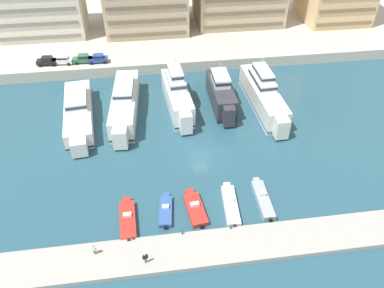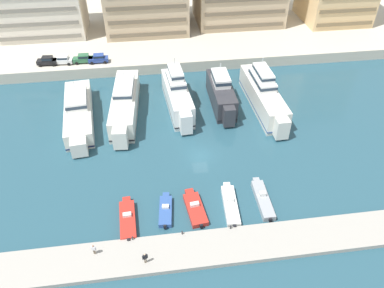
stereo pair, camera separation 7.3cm
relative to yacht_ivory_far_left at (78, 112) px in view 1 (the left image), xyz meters
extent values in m
plane|color=#285160|center=(19.90, -12.55, -1.87)|extent=(400.00, 400.00, 0.00)
cube|color=beige|center=(19.90, 49.80, -0.71)|extent=(180.00, 70.00, 2.32)
cube|color=#A8A399|center=(19.90, -30.00, -1.54)|extent=(120.00, 5.19, 0.65)
cube|color=silver|center=(-0.02, 0.18, -0.36)|extent=(6.25, 17.89, 3.02)
cube|color=silver|center=(0.94, -9.56, -0.28)|extent=(2.72, 2.52, 2.56)
cube|color=#192347|center=(-0.02, 0.18, -1.34)|extent=(6.32, 18.06, 0.24)
cube|color=white|center=(-0.15, 1.49, 1.97)|extent=(4.26, 7.67, 1.63)
cube|color=#233342|center=(-0.15, 1.49, 2.13)|extent=(4.32, 7.75, 0.59)
cylinder|color=silver|center=(-0.25, 2.59, 3.68)|extent=(0.16, 0.16, 1.80)
cube|color=silver|center=(-0.92, 9.35, -1.04)|extent=(3.95, 1.27, 0.20)
cube|color=silver|center=(8.18, 1.28, 0.05)|extent=(5.55, 18.45, 3.83)
cube|color=silver|center=(7.42, -8.73, 0.14)|extent=(2.46, 2.26, 3.25)
cube|color=black|center=(8.18, 1.28, -1.20)|extent=(5.61, 18.64, 0.24)
cube|color=white|center=(8.28, 2.64, 2.70)|extent=(3.83, 7.86, 1.48)
cube|color=#233342|center=(8.28, 2.64, 2.85)|extent=(3.88, 7.94, 0.53)
cylinder|color=silver|center=(8.37, 3.78, 4.34)|extent=(0.16, 0.16, 1.80)
cube|color=silver|center=(8.90, 10.80, -0.82)|extent=(3.62, 1.17, 0.20)
cube|color=white|center=(17.74, 1.71, 0.28)|extent=(4.72, 14.96, 4.31)
cube|color=white|center=(18.34, -6.45, 0.39)|extent=(2.14, 1.97, 3.66)
cube|color=black|center=(17.74, 1.71, -1.11)|extent=(4.77, 15.11, 0.24)
cube|color=white|center=(17.66, 2.81, 3.27)|extent=(3.30, 6.38, 1.67)
cube|color=#233342|center=(17.66, 2.81, 3.44)|extent=(3.34, 6.44, 0.60)
cube|color=white|center=(17.66, 2.81, 4.82)|extent=(2.57, 4.97, 1.42)
cube|color=#233342|center=(17.66, 2.81, 4.96)|extent=(2.60, 5.02, 0.51)
cylinder|color=silver|center=(17.60, 3.74, 6.43)|extent=(0.16, 0.16, 1.80)
cube|color=white|center=(17.18, 9.51, -0.68)|extent=(3.17, 1.12, 0.20)
cube|color=#333338|center=(25.96, 1.73, 0.21)|extent=(3.66, 12.63, 4.16)
cube|color=#333338|center=(25.93, -5.39, 0.31)|extent=(1.99, 1.81, 3.53)
cube|color=black|center=(25.96, 1.73, -1.14)|extent=(3.70, 12.76, 0.24)
cube|color=white|center=(25.96, 2.68, 3.13)|extent=(2.84, 5.31, 1.68)
cube|color=#233342|center=(25.96, 2.68, 3.30)|extent=(2.87, 5.36, 0.61)
cylinder|color=silver|center=(25.96, 3.47, 4.87)|extent=(0.16, 0.16, 1.80)
cube|color=#333338|center=(25.98, 8.49, -0.72)|extent=(3.07, 0.91, 0.20)
cube|color=silver|center=(33.52, -0.03, 0.19)|extent=(4.59, 18.00, 4.12)
cube|color=silver|center=(33.86, -9.86, 0.29)|extent=(2.26, 2.07, 3.50)
cube|color=#334C7F|center=(33.52, -0.03, -1.15)|extent=(4.64, 18.18, 0.24)
cube|color=white|center=(33.48, 1.31, 3.02)|extent=(3.36, 7.61, 1.54)
cube|color=#233342|center=(33.48, 1.31, 3.18)|extent=(3.40, 7.69, 0.56)
cube|color=white|center=(33.48, 1.31, 4.45)|extent=(2.62, 5.94, 1.32)
cube|color=#233342|center=(33.48, 1.31, 4.58)|extent=(2.66, 6.00, 0.47)
cylinder|color=silver|center=(33.44, 2.44, 6.01)|extent=(0.16, 0.16, 1.80)
cube|color=silver|center=(33.20, 9.35, -0.74)|extent=(3.41, 1.02, 0.20)
cube|color=red|center=(8.37, -24.38, -1.44)|extent=(2.24, 6.30, 0.85)
cube|color=red|center=(8.24, -20.87, -1.44)|extent=(1.14, 0.95, 0.72)
cube|color=silver|center=(8.35, -23.92, -0.81)|extent=(1.13, 0.64, 0.41)
cube|color=#283847|center=(8.34, -23.64, -0.75)|extent=(1.01, 0.12, 0.25)
cube|color=black|center=(8.49, -27.68, -1.29)|extent=(0.37, 0.29, 0.60)
cube|color=#33569E|center=(13.43, -23.45, -1.51)|extent=(2.20, 5.19, 0.71)
cube|color=#33569E|center=(13.73, -20.61, -1.51)|extent=(1.00, 0.85, 0.61)
cube|color=silver|center=(13.47, -23.07, -0.96)|extent=(0.98, 0.69, 0.39)
cube|color=#283847|center=(13.50, -22.79, -0.90)|extent=(0.84, 0.17, 0.23)
cube|color=black|center=(13.15, -26.14, -1.36)|extent=(0.39, 0.32, 0.60)
cube|color=red|center=(17.48, -23.70, -1.49)|extent=(2.81, 5.80, 0.75)
cube|color=red|center=(17.10, -20.49, -1.49)|extent=(1.30, 1.11, 0.64)
cube|color=silver|center=(17.43, -23.28, -0.87)|extent=(1.26, 0.73, 0.48)
cube|color=#283847|center=(17.40, -23.00, -0.80)|extent=(1.09, 0.21, 0.29)
cube|color=black|center=(17.82, -26.65, -1.34)|extent=(0.39, 0.32, 0.60)
cube|color=white|center=(22.32, -23.78, -1.42)|extent=(2.25, 6.97, 0.90)
cube|color=white|center=(22.58, -20.00, -1.42)|extent=(1.03, 0.86, 0.77)
cube|color=silver|center=(22.35, -23.26, -0.71)|extent=(1.02, 0.67, 0.50)
cube|color=#283847|center=(22.37, -22.99, -0.64)|extent=(0.89, 0.14, 0.30)
cube|color=black|center=(22.06, -27.38, -1.27)|extent=(0.38, 0.30, 0.60)
cube|color=#9EA3A8|center=(27.00, -23.36, -1.41)|extent=(1.77, 6.86, 0.91)
cube|color=#9EA3A8|center=(27.05, -19.61, -1.41)|extent=(0.94, 0.77, 0.78)
cube|color=silver|center=(27.01, -22.85, -0.66)|extent=(0.93, 0.61, 0.58)
cube|color=#283847|center=(27.01, -22.57, -0.58)|extent=(0.84, 0.09, 0.35)
cube|color=black|center=(26.96, -26.96, -1.26)|extent=(0.36, 0.28, 0.60)
cube|color=black|center=(-7.82, 17.74, 1.17)|extent=(4.19, 1.93, 0.80)
cube|color=black|center=(-7.67, 17.73, 1.91)|extent=(2.19, 1.68, 0.68)
cube|color=#1E2833|center=(-7.67, 17.73, 1.91)|extent=(2.14, 1.69, 0.37)
cylinder|color=black|center=(-9.22, 16.96, 0.77)|extent=(0.65, 0.26, 0.64)
cylinder|color=black|center=(-9.12, 18.66, 0.77)|extent=(0.65, 0.26, 0.64)
cylinder|color=black|center=(-6.52, 16.81, 0.77)|extent=(0.65, 0.26, 0.64)
cylinder|color=black|center=(-6.42, 18.51, 0.77)|extent=(0.65, 0.26, 0.64)
cube|color=white|center=(-4.67, 17.71, 1.17)|extent=(4.21, 2.00, 0.80)
cube|color=white|center=(-4.52, 17.70, 1.91)|extent=(2.21, 1.71, 0.68)
cube|color=#1E2833|center=(-4.52, 17.70, 1.91)|extent=(2.17, 1.72, 0.37)
cylinder|color=black|center=(-6.08, 16.96, 0.77)|extent=(0.65, 0.27, 0.64)
cylinder|color=black|center=(-5.95, 18.66, 0.77)|extent=(0.65, 0.27, 0.64)
cylinder|color=black|center=(-3.39, 16.76, 0.77)|extent=(0.65, 0.27, 0.64)
cylinder|color=black|center=(-3.26, 18.46, 0.77)|extent=(0.65, 0.27, 0.64)
cube|color=#2D6642|center=(-0.45, 17.70, 1.17)|extent=(4.13, 1.77, 0.80)
cube|color=#2D6642|center=(-0.30, 17.70, 1.91)|extent=(2.13, 1.59, 0.68)
cube|color=#1E2833|center=(-0.30, 17.70, 1.91)|extent=(2.08, 1.61, 0.37)
cylinder|color=black|center=(-1.81, 16.88, 0.77)|extent=(0.64, 0.23, 0.64)
cylinder|color=black|center=(-1.78, 18.58, 0.77)|extent=(0.64, 0.23, 0.64)
cylinder|color=black|center=(0.89, 16.83, 0.77)|extent=(0.64, 0.23, 0.64)
cylinder|color=black|center=(0.92, 18.53, 0.77)|extent=(0.64, 0.23, 0.64)
cube|color=#28428E|center=(2.69, 17.35, 1.17)|extent=(4.11, 1.71, 0.80)
cube|color=#28428E|center=(2.84, 17.36, 1.91)|extent=(2.11, 1.57, 0.68)
cube|color=#1E2833|center=(2.84, 17.36, 1.91)|extent=(2.06, 1.58, 0.37)
cylinder|color=black|center=(1.34, 16.50, 0.77)|extent=(0.64, 0.22, 0.64)
cylinder|color=black|center=(1.34, 18.20, 0.77)|extent=(0.64, 0.22, 0.64)
cylinder|color=black|center=(4.04, 16.51, 0.77)|extent=(0.64, 0.22, 0.64)
cylinder|color=black|center=(4.04, 18.21, 0.77)|extent=(0.64, 0.22, 0.64)
cube|color=gray|center=(-10.81, 28.37, 2.01)|extent=(18.30, 0.24, 0.90)
cube|color=gray|center=(-10.81, 28.37, 5.11)|extent=(18.30, 0.24, 0.90)
cube|color=gray|center=(-10.81, 28.37, 8.21)|extent=(18.30, 0.24, 0.90)
cube|color=#6D5F4B|center=(13.71, 26.80, 2.00)|extent=(17.73, 0.24, 0.90)
cube|color=#6D5F4B|center=(13.71, 26.80, 5.10)|extent=(17.73, 0.24, 0.90)
cube|color=#6D5F4B|center=(13.71, 26.80, 8.20)|extent=(17.73, 0.24, 0.90)
cube|color=#6D5F4B|center=(36.95, 28.72, 2.01)|extent=(19.48, 0.24, 0.90)
cube|color=#6D5F4B|center=(36.95, 28.72, 5.13)|extent=(19.48, 0.24, 0.90)
cube|color=#7B6748|center=(61.38, 26.31, 2.08)|extent=(14.24, 0.24, 0.90)
cube|color=#7B6748|center=(61.38, 26.31, 5.34)|extent=(14.24, 0.24, 0.90)
cylinder|color=#7A6B56|center=(10.57, -31.10, -0.78)|extent=(0.14, 0.14, 0.86)
cylinder|color=#7A6B56|center=(10.40, -31.15, -0.78)|extent=(0.14, 0.14, 0.86)
cube|color=#232328|center=(10.49, -31.12, -0.02)|extent=(0.52, 0.37, 0.66)
cylinder|color=#232328|center=(10.76, -31.04, -0.08)|extent=(0.10, 0.10, 0.66)
cylinder|color=#232328|center=(10.21, -31.21, -0.08)|extent=(0.10, 0.10, 0.66)
sphere|color=beige|center=(10.49, -31.12, 0.42)|extent=(0.24, 0.24, 0.24)
cylinder|color=#7A6B56|center=(4.54, -29.11, -0.81)|extent=(0.13, 0.13, 0.81)
cylinder|color=#7A6B56|center=(4.38, -29.07, -0.81)|extent=(0.13, 0.13, 0.81)
cube|color=silver|center=(4.46, -29.09, -0.09)|extent=(0.49, 0.34, 0.62)
cylinder|color=silver|center=(4.72, -29.16, -0.14)|extent=(0.10, 0.10, 0.62)
cylinder|color=silver|center=(4.20, -29.01, -0.14)|extent=(0.10, 0.10, 0.62)
sphere|color=#A87A5B|center=(4.46, -29.09, 0.33)|extent=(0.22, 0.22, 0.22)
cylinder|color=#2D2D33|center=(9.01, -27.65, -0.99)|extent=(0.18, 0.18, 0.45)
sphere|color=#2D2D33|center=(9.01, -27.65, -0.70)|extent=(0.20, 0.20, 0.20)
cylinder|color=#2D2D33|center=(15.22, -27.65, -0.99)|extent=(0.18, 0.18, 0.45)
sphere|color=#2D2D33|center=(15.22, -27.65, -0.70)|extent=(0.20, 0.20, 0.20)
cylinder|color=#2D2D33|center=(21.44, -27.65, -0.99)|extent=(0.18, 0.18, 0.45)
sphere|color=#2D2D33|center=(21.44, -27.65, -0.70)|extent=(0.20, 0.20, 0.20)
camera|label=1|loc=(12.45, -56.61, 37.75)|focal=35.00mm
camera|label=2|loc=(12.52, -56.62, 37.75)|focal=35.00mm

